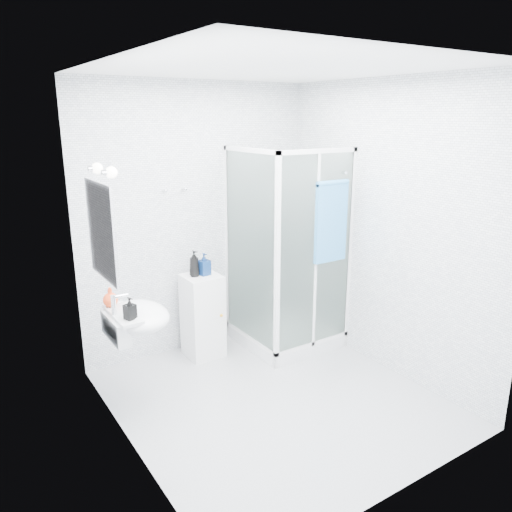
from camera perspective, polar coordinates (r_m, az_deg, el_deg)
room at (r=3.82m, az=2.26°, el=0.86°), size 2.40×2.60×2.60m
shower_enclosure at (r=5.05m, az=3.30°, el=-5.56°), size 0.90×0.95×2.00m
wall_basin at (r=3.93m, az=-13.65°, el=-6.90°), size 0.46×0.56×0.35m
mirror at (r=3.66m, az=-17.28°, el=2.74°), size 0.02×0.60×0.70m
vanity_lights at (r=3.61m, az=-17.07°, el=9.35°), size 0.10×0.40×0.08m
wall_hooks at (r=4.70m, az=-9.22°, el=7.49°), size 0.23×0.06×0.03m
storage_cabinet at (r=4.89m, az=-6.10°, el=-6.81°), size 0.34×0.36×0.82m
hand_towel at (r=4.62m, az=8.58°, el=4.12°), size 0.35×0.05×0.76m
shampoo_bottle_a at (r=4.70m, az=-7.07°, el=-0.87°), size 0.12×0.12×0.25m
shampoo_bottle_b at (r=4.74m, az=-5.94°, el=-0.92°), size 0.11×0.11×0.21m
soap_dispenser_orange at (r=4.00m, az=-16.32°, el=-4.52°), size 0.13×0.13×0.15m
soap_dispenser_black at (r=3.72m, az=-14.23°, el=-5.82°), size 0.09×0.09×0.16m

